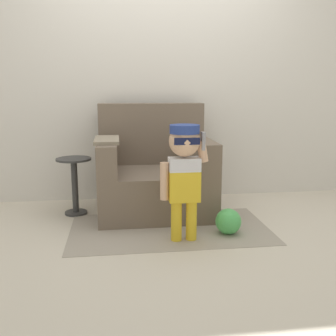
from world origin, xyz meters
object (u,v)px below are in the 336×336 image
object	(u,v)px
armchair	(154,175)
side_table	(75,181)
person_child	(184,165)
toy_ball	(228,221)

from	to	relation	value
armchair	side_table	xyz separation A→B (m)	(-0.73, -0.01, -0.03)
armchair	person_child	world-z (taller)	armchair
armchair	person_child	size ratio (longest dim) A/B	1.18
person_child	toy_ball	xyz separation A→B (m)	(0.37, 0.09, -0.48)
armchair	side_table	bearing A→B (deg)	-179.35
person_child	armchair	bearing A→B (deg)	100.63
person_child	toy_ball	world-z (taller)	person_child
person_child	toy_ball	bearing A→B (deg)	12.86
person_child	toy_ball	distance (m)	0.62
armchair	person_child	bearing A→B (deg)	-79.37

